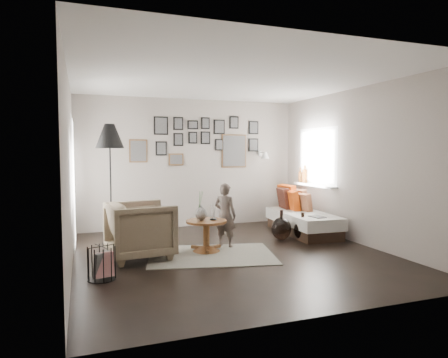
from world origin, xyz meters
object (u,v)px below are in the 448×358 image
object	(u,v)px
floor_lamp	(110,141)
magazine_basket	(102,263)
armchair	(140,230)
demijohn_large	(281,228)
daybed	(301,218)
demijohn_small	(302,230)
child	(225,215)
vase	(201,211)
pedestal_table	(206,237)

from	to	relation	value
floor_lamp	magazine_basket	xyz separation A→B (m)	(-0.25, -1.85, -1.52)
armchair	demijohn_large	bearing A→B (deg)	-88.26
daybed	demijohn_large	world-z (taller)	daybed
daybed	demijohn_small	bearing A→B (deg)	-114.87
daybed	floor_lamp	distance (m)	3.75
child	daybed	bearing A→B (deg)	-116.08
magazine_basket	demijohn_small	distance (m)	3.57
magazine_basket	demijohn_small	xyz separation A→B (m)	(3.41, 1.06, -0.02)
daybed	armchair	bearing A→B (deg)	-162.85
floor_lamp	demijohn_large	bearing A→B (deg)	-13.40
demijohn_large	floor_lamp	bearing A→B (deg)	166.60
floor_lamp	demijohn_small	size ratio (longest dim) A/B	4.19
vase	armchair	xyz separation A→B (m)	(-0.92, -0.04, -0.22)
vase	pedestal_table	bearing A→B (deg)	-14.04
demijohn_small	demijohn_large	bearing A→B (deg)	161.08
floor_lamp	demijohn_large	xyz separation A→B (m)	(2.81, -0.67, -1.52)
demijohn_small	armchair	bearing A→B (deg)	-175.13
pedestal_table	child	bearing A→B (deg)	27.03
floor_lamp	child	world-z (taller)	floor_lamp
daybed	floor_lamp	bearing A→B (deg)	178.94
armchair	floor_lamp	distance (m)	1.70
armchair	demijohn_small	bearing A→B (deg)	-91.68
vase	floor_lamp	size ratio (longest dim) A/B	0.22
pedestal_table	demijohn_small	world-z (taller)	pedestal_table
pedestal_table	daybed	size ratio (longest dim) A/B	0.34
magazine_basket	daybed	bearing A→B (deg)	23.60
armchair	pedestal_table	bearing A→B (deg)	-95.42
armchair	floor_lamp	bearing A→B (deg)	11.43
vase	floor_lamp	distance (m)	1.94
demijohn_large	demijohn_small	world-z (taller)	demijohn_large
demijohn_large	child	size ratio (longest dim) A/B	0.50
magazine_basket	vase	bearing A→B (deg)	29.89
magazine_basket	child	distance (m)	2.24
demijohn_large	demijohn_small	bearing A→B (deg)	-18.92
demijohn_small	child	world-z (taller)	child
demijohn_large	child	xyz separation A→B (m)	(-1.10, -0.15, 0.32)
demijohn_large	child	world-z (taller)	child
magazine_basket	demijohn_large	world-z (taller)	demijohn_large
floor_lamp	child	xyz separation A→B (m)	(1.71, -0.82, -1.20)
daybed	magazine_basket	world-z (taller)	daybed
vase	daybed	bearing A→B (deg)	18.90
pedestal_table	magazine_basket	size ratio (longest dim) A/B	1.47
armchair	child	xyz separation A→B (m)	(1.38, 0.21, 0.11)
vase	demijohn_small	size ratio (longest dim) A/B	0.94
pedestal_table	armchair	bearing A→B (deg)	-178.87
armchair	magazine_basket	xyz separation A→B (m)	(-0.58, -0.82, -0.21)
vase	demijohn_large	xyz separation A→B (m)	(1.55, 0.32, -0.42)
vase	demijohn_large	world-z (taller)	vase
pedestal_table	floor_lamp	xyz separation A→B (m)	(-1.34, 1.01, 1.49)
vase	demijohn_small	xyz separation A→B (m)	(1.90, 0.20, -0.45)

